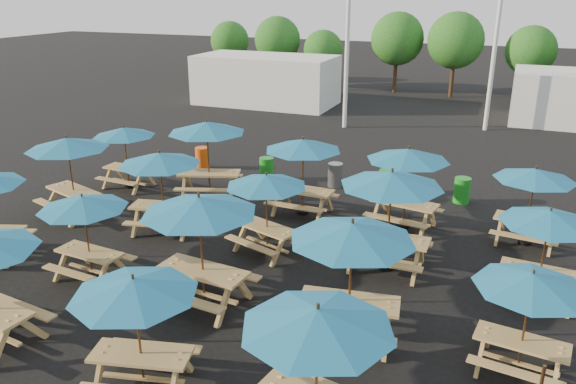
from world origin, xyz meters
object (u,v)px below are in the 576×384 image
at_px(picnic_unit_6, 160,163).
at_px(picnic_unit_18, 549,222).
at_px(picnic_unit_5, 83,207).
at_px(picnic_unit_8, 134,292).
at_px(picnic_unit_2, 67,147).
at_px(picnic_unit_19, 535,178).
at_px(waste_bin_3, 386,182).
at_px(waste_bin_4, 462,190).
at_px(picnic_unit_17, 531,286).
at_px(picnic_unit_15, 408,159).
at_px(picnic_unit_7, 207,131).
at_px(waste_bin_1, 267,169).
at_px(picnic_unit_3, 124,135).
at_px(waste_bin_0, 202,158).
at_px(picnic_unit_13, 352,237).
at_px(picnic_unit_10, 266,185).
at_px(waste_bin_2, 335,175).
at_px(picnic_unit_11, 303,149).
at_px(picnic_unit_9, 199,211).
at_px(picnic_unit_12, 318,325).
at_px(picnic_unit_14, 392,184).

distance_m(picnic_unit_6, picnic_unit_18, 9.76).
distance_m(picnic_unit_5, picnic_unit_8, 4.49).
distance_m(picnic_unit_2, picnic_unit_19, 13.00).
xyz_separation_m(waste_bin_3, waste_bin_4, (2.42, 0.10, 0.00)).
relative_size(picnic_unit_17, waste_bin_4, 2.68).
bearing_deg(picnic_unit_19, waste_bin_4, 134.23).
bearing_deg(picnic_unit_18, picnic_unit_15, 146.66).
xyz_separation_m(picnic_unit_7, waste_bin_1, (1.04, 2.27, -1.81)).
xyz_separation_m(picnic_unit_5, picnic_unit_15, (6.31, 5.74, 0.25)).
bearing_deg(picnic_unit_3, picnic_unit_5, -56.82).
height_order(waste_bin_0, waste_bin_3, same).
relative_size(picnic_unit_3, picnic_unit_18, 0.98).
bearing_deg(picnic_unit_5, picnic_unit_13, 4.55).
height_order(picnic_unit_5, waste_bin_1, picnic_unit_5).
distance_m(picnic_unit_10, waste_bin_4, 7.24).
height_order(picnic_unit_3, waste_bin_3, picnic_unit_3).
bearing_deg(picnic_unit_19, picnic_unit_18, -77.70).
xyz_separation_m(picnic_unit_7, waste_bin_2, (3.53, 2.53, -1.81)).
xyz_separation_m(picnic_unit_11, waste_bin_1, (-2.30, 2.50, -1.65)).
height_order(picnic_unit_2, picnic_unit_9, picnic_unit_9).
xyz_separation_m(picnic_unit_8, picnic_unit_9, (-0.42, 2.81, 0.31)).
xyz_separation_m(picnic_unit_11, waste_bin_0, (-5.13, 2.84, -1.65)).
height_order(waste_bin_1, waste_bin_4, same).
bearing_deg(picnic_unit_3, picnic_unit_15, 4.44).
bearing_deg(picnic_unit_19, picnic_unit_5, -141.00).
height_order(picnic_unit_18, waste_bin_2, picnic_unit_18).
bearing_deg(picnic_unit_18, picnic_unit_2, -174.83).
bearing_deg(picnic_unit_12, waste_bin_0, 137.63).
bearing_deg(picnic_unit_13, picnic_unit_19, 52.63).
bearing_deg(waste_bin_2, picnic_unit_13, -71.05).
xyz_separation_m(picnic_unit_7, picnic_unit_11, (3.35, -0.23, -0.16)).
height_order(picnic_unit_2, picnic_unit_15, picnic_unit_2).
xyz_separation_m(picnic_unit_18, waste_bin_0, (-11.71, 5.60, -1.45)).
relative_size(picnic_unit_17, waste_bin_1, 2.68).
distance_m(picnic_unit_6, picnic_unit_12, 8.76).
bearing_deg(picnic_unit_13, picnic_unit_17, -7.35).
bearing_deg(picnic_unit_14, picnic_unit_8, -115.70).
relative_size(picnic_unit_10, waste_bin_1, 3.20).
distance_m(picnic_unit_13, picnic_unit_15, 5.79).
bearing_deg(waste_bin_3, waste_bin_2, 177.47).
relative_size(waste_bin_0, waste_bin_3, 1.00).
relative_size(picnic_unit_11, waste_bin_2, 2.91).
bearing_deg(picnic_unit_7, waste_bin_4, -0.65).
height_order(picnic_unit_3, picnic_unit_12, picnic_unit_12).
xyz_separation_m(picnic_unit_17, waste_bin_2, (-6.05, 8.40, -1.35)).
bearing_deg(picnic_unit_5, picnic_unit_7, 96.03).
distance_m(picnic_unit_17, waste_bin_2, 10.44).
xyz_separation_m(picnic_unit_18, picnic_unit_19, (-0.25, 2.97, 0.01)).
bearing_deg(picnic_unit_2, picnic_unit_3, 109.14).
bearing_deg(picnic_unit_13, waste_bin_0, 125.23).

